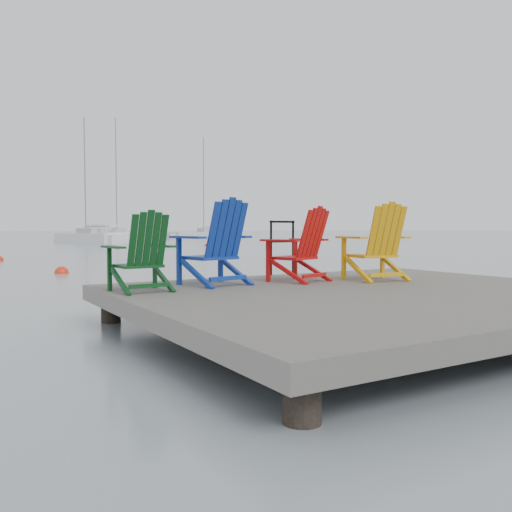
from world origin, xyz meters
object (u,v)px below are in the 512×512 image
chair_blue (216,243)px  chair_green (142,252)px  handrail (282,242)px  sailboat_mid (117,237)px  chair_yellow (377,243)px  buoy_a (62,273)px  buoy_c (178,245)px  chair_red (301,245)px  sailboat_near (89,238)px  sailboat_far (207,236)px  buoy_d (207,246)px

chair_blue → chair_green: bearing=-179.9°
handrail → sailboat_mid: sailboat_mid is taller
chair_green → chair_yellow: bearing=-10.6°
chair_green → buoy_a: 9.55m
chair_blue → sailboat_mid: size_ratio=0.09×
buoy_a → buoy_c: 25.08m
chair_blue → buoy_a: (-0.20, 9.25, -1.07)m
chair_red → sailboat_near: 40.88m
handrail → buoy_c: bearing=70.3°
handrail → chair_yellow: chair_yellow is taller
sailboat_far → chair_red: bearing=149.5°
chair_yellow → buoy_a: size_ratio=2.84×
chair_red → buoy_a: (-1.47, 9.45, -1.03)m
chair_yellow → sailboat_mid: bearing=86.7°
sailboat_mid → chair_green: bearing=-87.5°
sailboat_near → buoy_a: bearing=-122.9°
chair_green → sailboat_far: (24.97, 49.71, -0.63)m
sailboat_mid → buoy_d: size_ratio=33.59×
chair_blue → sailboat_near: bearing=68.0°
handrail → buoy_d: 29.05m
chair_yellow → sailboat_far: (21.53, 50.15, -0.71)m
chair_blue → buoy_d: (13.20, 27.57, -1.07)m
chair_green → sailboat_far: sailboat_far is taller
buoy_c → buoy_d: size_ratio=1.06×
sailboat_far → buoy_a: sailboat_far is taller
chair_yellow → buoy_c: 33.18m
sailboat_mid → buoy_a: sailboat_mid is taller
sailboat_near → chair_blue: bearing=-119.2°
handrail → sailboat_mid: size_ratio=0.07×
sailboat_far → buoy_a: bearing=143.1°
chair_red → buoy_d: size_ratio=2.81×
chair_red → sailboat_near: size_ratio=0.10×
sailboat_far → buoy_d: size_ratio=31.66×
chair_red → sailboat_mid: 48.50m
handrail → chair_blue: (-1.69, -0.92, 0.03)m
chair_blue → sailboat_far: (23.85, 49.50, -0.72)m
chair_blue → buoy_c: 33.35m
sailboat_far → buoy_d: (-10.65, -21.92, -0.36)m
sailboat_near → sailboat_mid: size_ratio=0.87×
sailboat_mid → buoy_c: sailboat_mid is taller
buoy_a → sailboat_mid: bearing=71.3°
handrail → buoy_c: handrail is taller
handrail → chair_yellow: (0.64, -1.58, 0.02)m
handrail → chair_blue: size_ratio=0.79×
sailboat_mid → buoy_d: 19.40m
chair_green → sailboat_mid: size_ratio=0.08×
buoy_c → chair_green: bearing=-113.5°
buoy_a → handrail: bearing=-77.2°
buoy_c → buoy_a: bearing=-120.2°
sailboat_near → handrail: bearing=-117.1°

